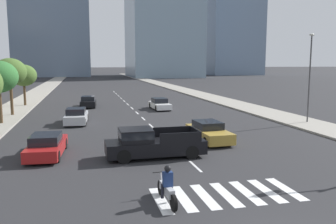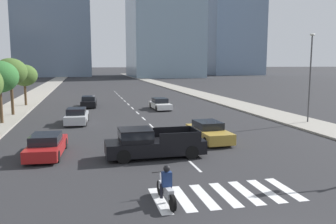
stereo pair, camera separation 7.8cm
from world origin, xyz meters
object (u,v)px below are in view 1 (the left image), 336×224
Objects in this scene: sedan_gold_2 at (209,132)px; sedan_white_4 at (160,104)px; motorcycle_lead at (167,188)px; pickup_truck at (150,143)px; sedan_black_0 at (88,102)px; street_tree_fourth at (24,75)px; sedan_silver_1 at (76,116)px; sedan_red_3 at (47,146)px; street_lamp_east at (310,71)px; street_tree_third at (10,72)px.

sedan_white_4 is (0.26, 16.87, -0.04)m from sedan_gold_2.
pickup_truck reaches higher than motorcycle_lead.
sedan_black_0 reaches higher than sedan_white_4.
sedan_silver_1 is at bearing -65.99° from street_tree_fourth.
sedan_silver_1 is at bearing -51.62° from sedan_white_4.
street_tree_fourth is at bearing 75.72° from sedan_black_0.
sedan_black_0 is (-2.43, 30.56, 0.03)m from motorcycle_lead.
pickup_truck is at bearing -169.16° from sedan_black_0.
sedan_white_4 is (10.57, 18.39, -0.01)m from sedan_red_3.
motorcycle_lead is at bearing -73.33° from street_tree_fourth.
sedan_red_3 is at bearing -164.02° from street_lamp_east.
sedan_white_4 is 0.93× the size of street_tree_fourth.
street_lamp_east is (16.00, 14.25, 3.95)m from motorcycle_lead.
sedan_gold_2 is at bearing -132.01° from sedan_silver_1.
sedan_gold_2 is 27.89m from street_tree_fourth.
sedan_red_3 is at bearing -83.62° from sedan_gold_2.
sedan_black_0 is 22.19m from sedan_gold_2.
pickup_truck reaches higher than sedan_black_0.
sedan_black_0 is 0.94× the size of sedan_red_3.
sedan_red_3 is (-2.66, -22.35, -0.02)m from sedan_black_0.
street_tree_third is (-6.26, 5.92, 3.73)m from sedan_silver_1.
street_tree_fourth is at bearing 28.11° from sedan_silver_1.
street_lamp_east is at bearing 38.61° from sedan_white_4.
sedan_silver_1 is at bearing 7.05° from motorcycle_lead.
pickup_truck is 1.18× the size of sedan_red_3.
street_tree_fourth is (-15.36, 6.37, 3.17)m from sedan_white_4.
sedan_black_0 is 24.92m from street_lamp_east.
sedan_silver_1 is 11.91m from sedan_white_4.
sedan_black_0 is 10.12m from street_tree_third.
sedan_silver_1 is at bearing 166.59° from street_lamp_east.
sedan_white_4 is (9.10, 7.68, -0.05)m from sedan_silver_1.
sedan_silver_1 is at bearing -3.38° from sedan_red_3.
sedan_black_0 is at bearing -161.87° from sedan_gold_2.
street_tree_third reaches higher than sedan_silver_1.
motorcycle_lead is 34.57m from street_tree_fourth.
motorcycle_lead is at bearing -138.31° from street_lamp_east.
street_tree_fourth reaches higher than motorcycle_lead.
street_tree_third is 8.16m from street_tree_fourth.
street_lamp_east is at bearing -127.84° from sedan_black_0.
motorcycle_lead is at bearing -30.24° from sedan_gold_2.
sedan_black_0 is at bearing -2.36° from sedan_red_3.
street_tree_third reaches higher than pickup_truck.
street_tree_third is at bearing 50.72° from sedan_silver_1.
sedan_black_0 is (-3.02, 24.07, -0.20)m from pickup_truck.
sedan_red_3 reaches higher than sedan_white_4.
street_tree_fourth is at bearing 12.90° from motorcycle_lead.
pickup_truck is 21.42m from street_tree_third.
street_lamp_east is at bearing -22.26° from street_tree_third.
sedan_silver_1 reaches higher than sedan_black_0.
sedan_white_4 is 0.82× the size of street_tree_third.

